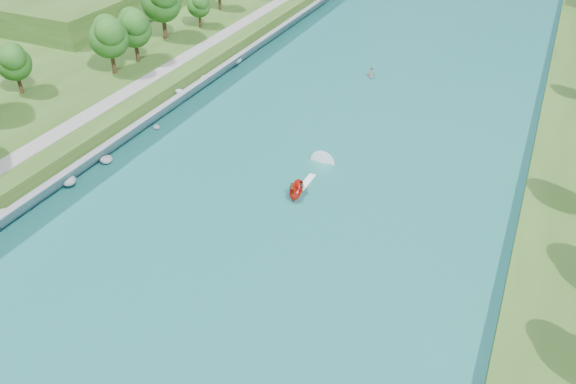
% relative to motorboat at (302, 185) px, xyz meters
% --- Properties ---
extents(ground, '(260.00, 260.00, 0.00)m').
position_rel_motorboat_xyz_m(ground, '(-1.47, -16.22, -0.75)').
color(ground, '#2D5119').
rests_on(ground, ground).
extents(river_water, '(55.00, 240.00, 0.10)m').
position_rel_motorboat_xyz_m(river_water, '(-1.47, 3.78, -0.70)').
color(river_water, '#19625B').
rests_on(river_water, ground).
extents(berm_west, '(45.00, 240.00, 3.50)m').
position_rel_motorboat_xyz_m(berm_west, '(-51.47, 3.78, 1.00)').
color(berm_west, '#2D5119').
rests_on(berm_west, ground).
extents(riprap_bank, '(4.11, 236.00, 4.05)m').
position_rel_motorboat_xyz_m(riprap_bank, '(-27.32, 3.19, 1.05)').
color(riprap_bank, slate).
rests_on(riprap_bank, ground).
extents(riverside_path, '(3.00, 200.00, 0.10)m').
position_rel_motorboat_xyz_m(riverside_path, '(-33.97, 3.78, 2.80)').
color(riverside_path, gray).
rests_on(riverside_path, berm_west).
extents(motorboat, '(3.60, 18.87, 1.99)m').
position_rel_motorboat_xyz_m(motorboat, '(0.00, 0.00, 0.00)').
color(motorboat, red).
rests_on(motorboat, river_water).
extents(raft, '(2.70, 3.09, 1.73)m').
position_rel_motorboat_xyz_m(raft, '(-3.23, 38.85, -0.26)').
color(raft, '#93959B').
rests_on(raft, river_water).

